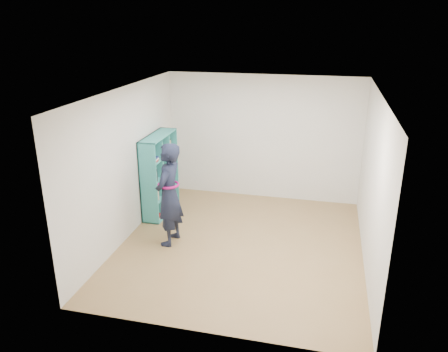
# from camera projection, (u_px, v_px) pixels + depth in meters

# --- Properties ---
(floor) EXTENTS (4.50, 4.50, 0.00)m
(floor) POSITION_uv_depth(u_px,v_px,m) (241.00, 245.00, 7.43)
(floor) COLOR olive
(floor) RESTS_ON ground
(ceiling) EXTENTS (4.50, 4.50, 0.00)m
(ceiling) POSITION_uv_depth(u_px,v_px,m) (243.00, 92.00, 6.54)
(ceiling) COLOR white
(ceiling) RESTS_ON wall_back
(wall_left) EXTENTS (0.02, 4.50, 2.60)m
(wall_left) POSITION_uv_depth(u_px,v_px,m) (127.00, 164.00, 7.42)
(wall_left) COLOR silver
(wall_left) RESTS_ON floor
(wall_right) EXTENTS (0.02, 4.50, 2.60)m
(wall_right) POSITION_uv_depth(u_px,v_px,m) (373.00, 184.00, 6.55)
(wall_right) COLOR silver
(wall_right) RESTS_ON floor
(wall_back) EXTENTS (4.00, 0.02, 2.60)m
(wall_back) POSITION_uv_depth(u_px,v_px,m) (263.00, 138.00, 9.04)
(wall_back) COLOR silver
(wall_back) RESTS_ON floor
(wall_front) EXTENTS (4.00, 0.02, 2.60)m
(wall_front) POSITION_uv_depth(u_px,v_px,m) (203.00, 239.00, 4.93)
(wall_front) COLOR silver
(wall_front) RESTS_ON floor
(bookshelf) EXTENTS (0.34, 1.18, 1.57)m
(bookshelf) POSITION_uv_depth(u_px,v_px,m) (158.00, 175.00, 8.48)
(bookshelf) COLOR teal
(bookshelf) RESTS_ON floor
(person) EXTENTS (0.46, 0.67, 1.77)m
(person) POSITION_uv_depth(u_px,v_px,m) (169.00, 195.00, 7.24)
(person) COLOR black
(person) RESTS_ON floor
(smartphone) EXTENTS (0.01, 0.09, 0.12)m
(smartphone) POSITION_uv_depth(u_px,v_px,m) (163.00, 186.00, 7.31)
(smartphone) COLOR silver
(smartphone) RESTS_ON person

